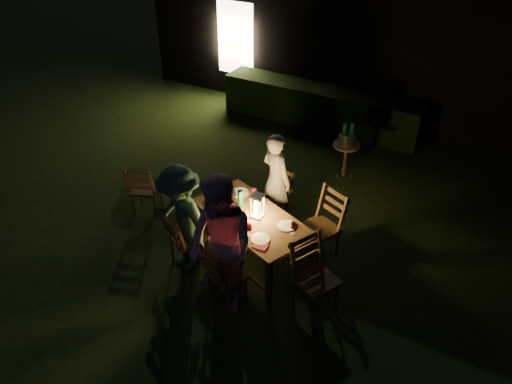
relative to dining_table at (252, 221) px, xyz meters
The scene contains 29 objects.
garden_envelope 6.85m from the dining_table, 93.07° to the left, with size 40.00×40.00×3.20m.
dining_table is the anchor object (origin of this frame).
chair_near_left 0.96m from the dining_table, 142.23° to the right, with size 0.59×0.60×0.97m.
chair_near_right 0.96m from the dining_table, 81.53° to the right, with size 0.56×0.58×0.94m.
chair_far_left 0.96m from the dining_table, 98.52° to the left, with size 0.54×0.56×0.92m.
chair_far_right 1.00m from the dining_table, 32.64° to the left, with size 0.63×0.65×1.05m.
chair_end 1.27m from the dining_table, 21.77° to the right, with size 0.65×0.63×1.04m.
chair_spare 2.02m from the dining_table, behind, with size 0.54×0.56×0.93m.
person_house_side 0.94m from the dining_table, 96.92° to the left, with size 0.54×0.36×1.49m, color beige.
person_opp_right 0.98m from the dining_table, 83.08° to the right, with size 0.90×0.70×1.85m, color pink.
person_opp_left 0.95m from the dining_table, 140.60° to the right, with size 1.02×0.58×1.57m, color #2E5D43.
lantern 0.24m from the dining_table, 23.16° to the left, with size 0.16×0.16×0.35m.
plate_far_left 0.60m from the dining_table, 136.36° to the left, with size 0.25×0.25×0.01m, color white.
plate_near_left 0.60m from the dining_table, behind, with size 0.25×0.25×0.01m, color white.
plate_far_right 0.51m from the dining_table, ahead, with size 0.25×0.25×0.01m, color white.
plate_near_right 0.51m from the dining_table, 47.89° to the right, with size 0.25×0.25×0.01m, color white.
wineglass_a 0.44m from the dining_table, 115.14° to the left, with size 0.06×0.06×0.18m, color #59070F, non-canonical shape.
wineglass_b 0.75m from the dining_table, 167.62° to the left, with size 0.06×0.06×0.18m, color #59070F, non-canonical shape.
wineglass_c 0.44m from the dining_table, 64.86° to the right, with size 0.06×0.06×0.18m, color #59070F, non-canonical shape.
wineglass_d 0.66m from the dining_table, ahead, with size 0.06×0.06×0.18m, color #59070F, non-canonical shape.
wineglass_e 0.35m from the dining_table, 130.27° to the right, with size 0.06×0.06×0.18m, color silver, non-canonical shape.
bottle_table 0.33m from the dining_table, 158.16° to the left, with size 0.07×0.07×0.28m, color #0F471E.
napkin_left 0.36m from the dining_table, 136.95° to the right, with size 0.18×0.14×0.01m, color red.
napkin_right 0.63m from the dining_table, 50.45° to the right, with size 0.18×0.14×0.01m, color red.
phone 0.69m from the dining_table, behind, with size 0.14×0.07×0.01m, color black.
side_table 2.71m from the dining_table, 82.67° to the left, with size 0.47×0.47×0.63m.
ice_bucket 2.71m from the dining_table, 82.67° to the left, with size 0.30×0.30×0.22m, color #A5A8AD.
bottle_bucket_a 2.66m from the dining_table, 83.63° to the left, with size 0.07×0.07×0.32m, color #0F471E.
bottle_bucket_b 2.75m from the dining_table, 81.74° to the left, with size 0.07×0.07×0.32m, color #0F471E.
Camera 1 is at (3.01, -5.27, 4.72)m, focal length 35.00 mm.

